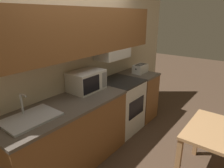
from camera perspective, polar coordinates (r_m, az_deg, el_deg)
ground_plane at (r=3.59m, az=-8.22°, el=-14.59°), size 16.00×16.00×0.00m
wall_back at (r=2.99m, az=-8.50°, el=9.69°), size 5.32×0.38×2.55m
lower_counter_main at (r=2.80m, az=-12.56°, el=-14.30°), size 1.76×0.70×0.92m
lower_counter_right_stub at (r=4.03m, az=7.31°, el=-3.14°), size 0.52×0.70×0.92m
stove_range at (r=3.58m, az=2.38°, el=-6.01°), size 0.65×0.67×0.92m
microwave at (r=2.95m, az=-7.29°, el=0.94°), size 0.51×0.36×0.29m
toaster at (r=3.88m, az=8.07°, el=4.36°), size 0.32×0.19×0.16m
sink_basin at (r=2.34m, az=-22.19°, el=-8.93°), size 0.57×0.40×0.27m
dining_table at (r=2.73m, az=28.47°, el=-13.82°), size 0.86×0.73×0.72m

